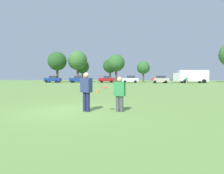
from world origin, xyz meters
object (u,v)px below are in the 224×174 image
at_px(player_defender, 120,92).
at_px(bystander_sideline_watcher, 186,80).
at_px(player_thrower, 86,90).
at_px(traffic_cone, 98,90).
at_px(frisbee, 104,87).
at_px(parked_car_near_left, 53,79).
at_px(parked_car_mid_right, 130,79).
at_px(bystander_far_jogger, 152,80).
at_px(parked_car_mid_left, 78,79).
at_px(parked_car_near_right, 160,79).
at_px(box_truck, 190,76).
at_px(parked_car_center, 107,79).

height_order(player_defender, bystander_sideline_watcher, player_defender).
height_order(player_thrower, traffic_cone, player_thrower).
bearing_deg(frisbee, player_defender, 25.34).
bearing_deg(parked_car_near_left, traffic_cone, -59.41).
xyz_separation_m(parked_car_mid_right, bystander_far_jogger, (4.96, -6.44, -0.02)).
bearing_deg(parked_car_mid_left, player_defender, -70.90).
xyz_separation_m(player_defender, parked_car_mid_right, (-0.27, 40.49, 0.06)).
distance_m(bystander_sideline_watcher, bystander_far_jogger, 7.12).
height_order(player_thrower, parked_car_near_right, parked_car_near_right).
distance_m(player_thrower, box_truck, 43.98).
height_order(traffic_cone, parked_car_mid_right, parked_car_mid_right).
distance_m(player_thrower, bystander_far_jogger, 34.70).
height_order(player_defender, traffic_cone, player_defender).
relative_size(parked_car_mid_left, bystander_sideline_watcher, 2.79).
height_order(parked_car_mid_left, parked_car_near_right, same).
xyz_separation_m(parked_car_near_left, parked_car_center, (14.31, 1.32, 0.00)).
xyz_separation_m(frisbee, traffic_cone, (-2.24, 10.23, -0.86)).
bearing_deg(bystander_far_jogger, bystander_sideline_watcher, -27.84).
xyz_separation_m(frisbee, parked_car_near_right, (7.64, 39.68, -0.17)).
xyz_separation_m(parked_car_near_left, bystander_far_jogger, (25.49, -6.23, -0.02)).
bearing_deg(parked_car_mid_right, traffic_cone, -94.87).
distance_m(traffic_cone, parked_car_center, 31.86).
height_order(parked_car_center, parked_car_mid_right, same).
distance_m(frisbee, box_truck, 43.85).
bearing_deg(parked_car_mid_left, frisbee, -71.82).
distance_m(player_defender, parked_car_center, 42.09).
relative_size(frisbee, parked_car_near_left, 0.06).
bearing_deg(parked_car_mid_left, traffic_cone, -69.94).
bearing_deg(parked_car_center, parked_car_near_left, -174.74).
bearing_deg(parked_car_mid_right, parked_car_center, 169.97).
relative_size(player_defender, parked_car_mid_left, 0.36).
xyz_separation_m(parked_car_mid_left, box_truck, (28.59, 0.33, 0.83)).
relative_size(player_defender, parked_car_mid_right, 0.36).
bearing_deg(parked_car_center, parked_car_mid_left, -171.83).
height_order(parked_car_near_right, box_truck, box_truck).
xyz_separation_m(parked_car_near_left, box_truck, (35.35, 0.57, 0.83)).
bearing_deg(traffic_cone, bystander_far_jogger, 72.60).
xyz_separation_m(frisbee, parked_car_mid_left, (-13.40, 40.80, -0.17)).
relative_size(player_thrower, parked_car_mid_right, 0.40).
relative_size(parked_car_center, bystander_sideline_watcher, 2.79).
bearing_deg(player_thrower, box_truck, 68.62).
xyz_separation_m(player_thrower, frisbee, (0.84, -0.19, 0.12)).
height_order(player_thrower, parked_car_near_left, parked_car_near_left).
height_order(player_thrower, parked_car_mid_right, parked_car_mid_right).
bearing_deg(player_defender, frisbee, -154.66).
bearing_deg(frisbee, bystander_far_jogger, 81.20).
xyz_separation_m(player_thrower, parked_car_mid_left, (-12.56, 40.61, -0.05)).
height_order(player_defender, parked_car_near_left, parked_car_near_left).
height_order(player_thrower, frisbee, player_thrower).
height_order(player_defender, parked_car_center, parked_car_center).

